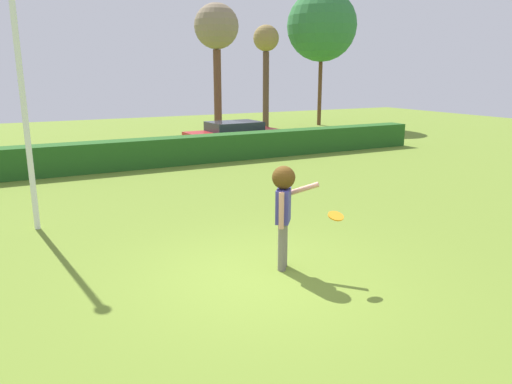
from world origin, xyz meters
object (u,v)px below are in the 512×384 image
at_px(person, 284,201).
at_px(bare_elm_tree, 266,46).
at_px(parked_car_red, 234,135).
at_px(birch_tree, 216,30).
at_px(lamppost, 21,84).
at_px(maple_tree, 322,26).
at_px(frisbee, 336,216).

distance_m(person, bare_elm_tree, 22.16).
height_order(parked_car_red, birch_tree, birch_tree).
distance_m(lamppost, maple_tree, 23.35).
relative_size(frisbee, parked_car_red, 0.06).
relative_size(maple_tree, birch_tree, 1.26).
height_order(frisbee, maple_tree, maple_tree).
height_order(person, lamppost, lamppost).
height_order(frisbee, birch_tree, birch_tree).
distance_m(frisbee, maple_tree, 24.74).
height_order(maple_tree, bare_elm_tree, maple_tree).
bearing_deg(bare_elm_tree, frisbee, -115.78).
height_order(parked_car_red, bare_elm_tree, bare_elm_tree).
bearing_deg(birch_tree, person, -109.43).
bearing_deg(lamppost, bare_elm_tree, 47.18).
bearing_deg(frisbee, person, 122.21).
bearing_deg(lamppost, maple_tree, 39.98).
height_order(person, maple_tree, maple_tree).
bearing_deg(bare_elm_tree, birch_tree, -143.94).
relative_size(person, lamppost, 0.33).
bearing_deg(maple_tree, parked_car_red, -143.20).
distance_m(parked_car_red, bare_elm_tree, 9.77).
xyz_separation_m(parked_car_red, birch_tree, (0.82, 3.69, 4.61)).
height_order(person, parked_car_red, person).
bearing_deg(person, bare_elm_tree, 62.14).
bearing_deg(frisbee, bare_elm_tree, 64.22).
bearing_deg(maple_tree, frisbee, -124.17).
height_order(frisbee, parked_car_red, parked_car_red).
xyz_separation_m(lamppost, birch_tree, (9.29, 11.63, 2.21)).
bearing_deg(birch_tree, lamppost, -128.62).
relative_size(bare_elm_tree, birch_tree, 0.92).
relative_size(lamppost, birch_tree, 0.84).
bearing_deg(frisbee, birch_tree, 72.96).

